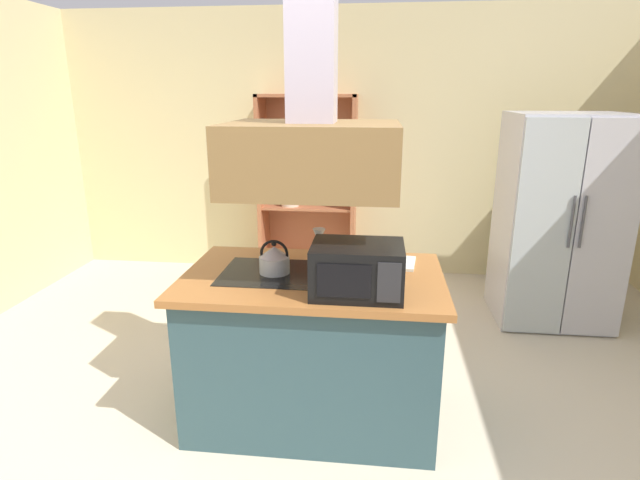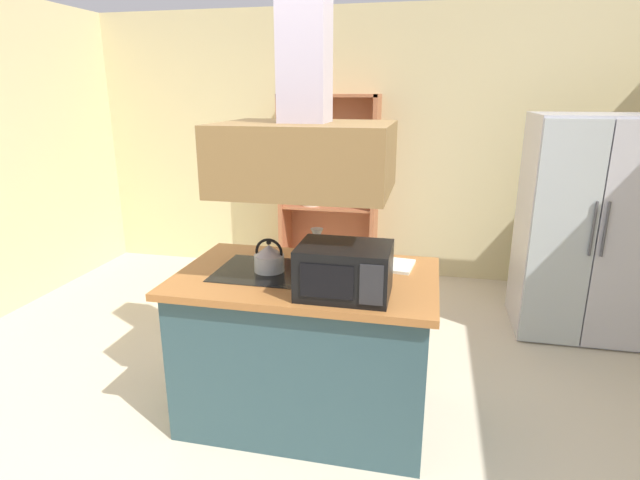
{
  "view_description": "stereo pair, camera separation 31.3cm",
  "coord_description": "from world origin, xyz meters",
  "px_view_note": "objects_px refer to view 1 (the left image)",
  "views": [
    {
      "loc": [
        0.33,
        -2.31,
        1.89
      ],
      "look_at": [
        -0.01,
        0.68,
        1.0
      ],
      "focal_mm": 28.22,
      "sensor_mm": 36.0,
      "label": 1
    },
    {
      "loc": [
        0.64,
        -2.25,
        1.89
      ],
      "look_at": [
        -0.01,
        0.68,
        1.0
      ],
      "focal_mm": 28.22,
      "sensor_mm": 36.0,
      "label": 2
    }
  ],
  "objects_px": {
    "cutting_board": "(386,262)",
    "wine_glass_on_counter": "(320,238)",
    "dish_cabinet": "(308,198)",
    "refrigerator": "(558,221)",
    "kettle": "(274,259)",
    "microwave": "(357,269)"
  },
  "relations": [
    {
      "from": "cutting_board",
      "to": "wine_glass_on_counter",
      "type": "bearing_deg",
      "value": -177.86
    },
    {
      "from": "dish_cabinet",
      "to": "cutting_board",
      "type": "xyz_separation_m",
      "value": [
        0.78,
        -2.21,
        0.08
      ]
    },
    {
      "from": "refrigerator",
      "to": "cutting_board",
      "type": "relative_size",
      "value": 5.1
    },
    {
      "from": "dish_cabinet",
      "to": "kettle",
      "type": "relative_size",
      "value": 9.67
    },
    {
      "from": "dish_cabinet",
      "to": "microwave",
      "type": "height_order",
      "value": "dish_cabinet"
    },
    {
      "from": "dish_cabinet",
      "to": "cutting_board",
      "type": "distance_m",
      "value": 2.34
    },
    {
      "from": "cutting_board",
      "to": "dish_cabinet",
      "type": "bearing_deg",
      "value": 109.37
    },
    {
      "from": "refrigerator",
      "to": "wine_glass_on_counter",
      "type": "xyz_separation_m",
      "value": [
        -1.83,
        -1.36,
        0.19
      ]
    },
    {
      "from": "kettle",
      "to": "wine_glass_on_counter",
      "type": "xyz_separation_m",
      "value": [
        0.23,
        0.23,
        0.07
      ]
    },
    {
      "from": "cutting_board",
      "to": "wine_glass_on_counter",
      "type": "relative_size",
      "value": 1.65
    },
    {
      "from": "microwave",
      "to": "cutting_board",
      "type": "bearing_deg",
      "value": 72.55
    },
    {
      "from": "kettle",
      "to": "microwave",
      "type": "distance_m",
      "value": 0.54
    },
    {
      "from": "microwave",
      "to": "wine_glass_on_counter",
      "type": "distance_m",
      "value": 0.53
    },
    {
      "from": "dish_cabinet",
      "to": "wine_glass_on_counter",
      "type": "height_order",
      "value": "dish_cabinet"
    },
    {
      "from": "wine_glass_on_counter",
      "to": "dish_cabinet",
      "type": "bearing_deg",
      "value": 99.67
    },
    {
      "from": "refrigerator",
      "to": "kettle",
      "type": "bearing_deg",
      "value": -142.36
    },
    {
      "from": "wine_glass_on_counter",
      "to": "cutting_board",
      "type": "bearing_deg",
      "value": 2.14
    },
    {
      "from": "dish_cabinet",
      "to": "wine_glass_on_counter",
      "type": "distance_m",
      "value": 2.27
    },
    {
      "from": "refrigerator",
      "to": "microwave",
      "type": "bearing_deg",
      "value": -130.81
    },
    {
      "from": "refrigerator",
      "to": "wine_glass_on_counter",
      "type": "relative_size",
      "value": 8.41
    },
    {
      "from": "refrigerator",
      "to": "cutting_board",
      "type": "xyz_separation_m",
      "value": [
        -1.43,
        -1.35,
        0.04
      ]
    },
    {
      "from": "dish_cabinet",
      "to": "wine_glass_on_counter",
      "type": "xyz_separation_m",
      "value": [
        0.38,
        -2.22,
        0.22
      ]
    }
  ]
}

